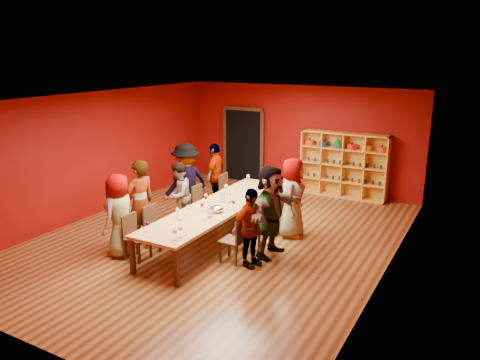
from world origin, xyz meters
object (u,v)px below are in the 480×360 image
(person_right_1, at_px, (250,228))
(chair_person_right_2, at_px, (252,227))
(chair_person_right_1, at_px, (236,238))
(shelving_unit, at_px, (344,162))
(person_left_1, at_px, (140,203))
(person_right_3, at_px, (292,198))
(wine_bottle, at_px, (265,182))
(person_left_2, at_px, (178,195))
(person_left_4, at_px, (216,175))
(chair_person_right_3, at_px, (275,211))
(person_left_3, at_px, (186,182))
(chair_person_left_4, at_px, (227,189))
(tasting_table, at_px, (218,208))
(chair_person_left_1, at_px, (155,224))
(chair_person_left_2, at_px, (188,208))
(person_right_2, at_px, (270,211))
(spittoon_bowl, at_px, (217,209))
(chair_person_left_0, at_px, (134,234))
(chair_person_left_3, at_px, (201,202))

(person_right_1, xyz_separation_m, chair_person_right_2, (-0.30, 0.63, -0.26))
(chair_person_right_1, bearing_deg, shelving_unit, 84.61)
(shelving_unit, distance_m, person_left_1, 5.96)
(person_left_1, height_order, chair_person_right_1, person_left_1)
(person_right_3, height_order, wine_bottle, person_right_3)
(person_left_2, distance_m, person_left_4, 1.74)
(chair_person_right_1, height_order, chair_person_right_3, same)
(person_left_1, height_order, person_left_3, person_left_3)
(person_left_2, distance_m, chair_person_left_4, 1.78)
(tasting_table, bearing_deg, chair_person_left_1, -131.79)
(person_left_4, bearing_deg, chair_person_left_2, 3.43)
(chair_person_left_4, xyz_separation_m, person_left_4, (-0.34, -0.00, 0.33))
(person_left_3, bearing_deg, shelving_unit, 161.54)
(chair_person_left_1, distance_m, person_right_1, 2.15)
(chair_person_right_2, bearing_deg, shelving_unit, 83.86)
(person_right_2, height_order, wine_bottle, person_right_2)
(chair_person_left_2, distance_m, person_right_1, 2.36)
(chair_person_right_2, height_order, spittoon_bowl, spittoon_bowl)
(chair_person_left_1, relative_size, person_right_2, 0.49)
(chair_person_left_1, relative_size, person_right_1, 0.59)
(tasting_table, relative_size, spittoon_bowl, 16.14)
(chair_person_right_1, bearing_deg, person_right_1, 0.00)
(person_right_1, relative_size, chair_person_right_3, 1.71)
(person_right_2, bearing_deg, person_left_2, 86.68)
(chair_person_left_4, xyz_separation_m, person_right_3, (2.21, -0.97, 0.38))
(person_left_3, relative_size, chair_person_right_2, 2.08)
(person_left_4, xyz_separation_m, person_right_1, (2.47, -2.74, -0.07))
(person_left_2, height_order, chair_person_right_1, person_left_2)
(person_left_4, distance_m, person_right_1, 3.68)
(person_left_4, height_order, chair_person_right_1, person_left_4)
(chair_person_left_4, distance_m, person_right_1, 3.47)
(chair_person_left_0, relative_size, chair_person_right_1, 1.00)
(person_left_1, bearing_deg, chair_person_right_2, 125.12)
(person_right_2, distance_m, spittoon_bowl, 1.15)
(person_left_3, bearing_deg, chair_person_left_4, 179.88)
(shelving_unit, bearing_deg, person_left_2, -121.58)
(person_left_4, xyz_separation_m, person_right_2, (2.57, -2.10, 0.08))
(person_left_1, height_order, chair_person_left_3, person_left_1)
(chair_person_left_2, xyz_separation_m, chair_person_right_3, (1.82, 0.77, 0.00))
(tasting_table, bearing_deg, person_right_1, -34.71)
(spittoon_bowl, bearing_deg, wine_bottle, 88.64)
(chair_person_left_1, bearing_deg, chair_person_left_2, 90.00)
(chair_person_left_3, distance_m, wine_bottle, 1.63)
(person_left_1, relative_size, person_left_2, 1.19)
(person_right_1, xyz_separation_m, person_right_2, (0.11, 0.63, 0.15))
(tasting_table, height_order, chair_person_left_4, chair_person_left_4)
(shelving_unit, relative_size, chair_person_left_1, 2.70)
(chair_person_left_4, xyz_separation_m, spittoon_bowl, (1.10, -2.25, 0.32))
(chair_person_left_0, bearing_deg, chair_person_left_4, 90.00)
(wine_bottle, bearing_deg, chair_person_left_2, -125.31)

